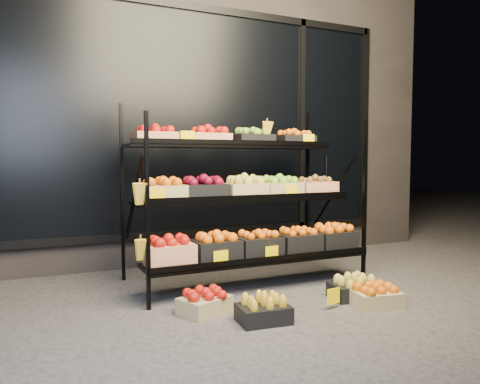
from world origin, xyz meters
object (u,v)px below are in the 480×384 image
display_rack (245,198)px  floor_crate_midright (376,295)px  floor_crate_left (205,301)px  floor_crate_midleft (263,310)px

display_rack → floor_crate_midright: bearing=-60.8°
floor_crate_left → floor_crate_midleft: same height
floor_crate_midleft → floor_crate_midright: size_ratio=0.95×
floor_crate_left → display_rack: bearing=23.9°
display_rack → floor_crate_left: size_ratio=5.13×
display_rack → floor_crate_left: bearing=-134.3°
floor_crate_left → floor_crate_midleft: 0.47m
floor_crate_left → floor_crate_midleft: (0.30, -0.36, -0.00)m
floor_crate_midleft → floor_crate_left: bearing=135.3°
floor_crate_left → floor_crate_midright: (1.26, -0.42, -0.00)m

